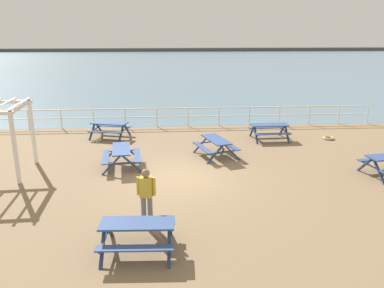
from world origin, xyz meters
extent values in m
cube|color=#846B4C|center=(0.00, 0.00, -0.10)|extent=(30.00, 24.00, 0.20)
cube|color=slate|center=(0.00, 52.75, 0.00)|extent=(142.00, 90.00, 0.01)
cube|color=#4C4C47|center=(0.00, 95.75, 0.00)|extent=(142.00, 6.00, 1.80)
cube|color=white|center=(0.00, 7.75, 1.05)|extent=(23.00, 0.06, 0.06)
cube|color=white|center=(0.00, 7.75, 0.58)|extent=(23.00, 0.05, 0.05)
cylinder|color=white|center=(-7.96, 7.75, 0.53)|extent=(0.07, 0.07, 1.05)
cylinder|color=white|center=(-6.19, 7.75, 0.53)|extent=(0.07, 0.07, 1.05)
cylinder|color=white|center=(-4.42, 7.75, 0.53)|extent=(0.07, 0.07, 1.05)
cylinder|color=white|center=(-2.65, 7.75, 0.53)|extent=(0.07, 0.07, 1.05)
cylinder|color=white|center=(-0.88, 7.75, 0.53)|extent=(0.07, 0.07, 1.05)
cylinder|color=white|center=(0.88, 7.75, 0.53)|extent=(0.07, 0.07, 1.05)
cylinder|color=white|center=(2.65, 7.75, 0.53)|extent=(0.07, 0.07, 1.05)
cylinder|color=white|center=(4.42, 7.75, 0.53)|extent=(0.07, 0.07, 1.05)
cylinder|color=white|center=(6.19, 7.75, 0.53)|extent=(0.07, 0.07, 1.05)
cylinder|color=white|center=(7.96, 7.75, 0.53)|extent=(0.07, 0.07, 1.05)
cylinder|color=white|center=(9.73, 7.75, 0.53)|extent=(0.07, 0.07, 1.05)
cylinder|color=white|center=(11.50, 7.75, 0.53)|extent=(0.07, 0.07, 1.05)
cube|color=#334C84|center=(1.76, 2.28, 0.75)|extent=(1.18, 1.92, 0.05)
cube|color=#334C84|center=(1.16, 2.11, 0.45)|extent=(0.76, 1.80, 0.04)
cube|color=#334C84|center=(2.35, 2.46, 0.45)|extent=(0.76, 1.80, 0.04)
cube|color=navy|center=(1.18, 2.92, 0.38)|extent=(0.78, 0.30, 0.79)
cube|color=navy|center=(1.90, 3.13, 0.38)|extent=(0.78, 0.30, 0.79)
cube|color=navy|center=(1.54, 3.03, 0.42)|extent=(1.46, 0.48, 0.04)
cube|color=navy|center=(1.62, 1.43, 0.38)|extent=(0.78, 0.30, 0.79)
cube|color=navy|center=(2.34, 1.64, 0.38)|extent=(0.78, 0.30, 0.79)
cube|color=navy|center=(1.98, 1.53, 0.42)|extent=(1.46, 0.48, 0.04)
cube|color=#334C84|center=(7.86, 0.12, 0.45)|extent=(1.82, 0.54, 0.04)
cube|color=navy|center=(7.13, -0.24, 0.38)|extent=(0.20, 0.80, 0.79)
cube|color=navy|center=(7.24, -0.99, 0.38)|extent=(0.20, 0.80, 0.79)
cube|color=navy|center=(7.19, -0.62, 0.42)|extent=(0.29, 1.49, 0.04)
cube|color=#334C84|center=(-2.17, 1.20, 0.75)|extent=(0.89, 1.87, 0.05)
cube|color=#334C84|center=(-2.79, 1.14, 0.45)|extent=(0.45, 1.82, 0.04)
cube|color=#334C84|center=(-1.56, 1.27, 0.45)|extent=(0.45, 1.82, 0.04)
cube|color=navy|center=(-2.63, 1.94, 0.38)|extent=(0.80, 0.17, 0.79)
cube|color=navy|center=(-1.89, 2.02, 0.38)|extent=(0.80, 0.17, 0.79)
cube|color=navy|center=(-2.26, 1.98, 0.42)|extent=(1.50, 0.22, 0.04)
cube|color=navy|center=(-2.46, 0.39, 0.38)|extent=(0.80, 0.17, 0.79)
cube|color=navy|center=(-1.72, 0.47, 0.38)|extent=(0.80, 0.17, 0.79)
cube|color=navy|center=(-2.09, 0.43, 0.42)|extent=(1.50, 0.22, 0.04)
cube|color=#334C84|center=(-1.13, -4.94, 0.75)|extent=(1.83, 0.78, 0.05)
cube|color=#334C84|center=(-1.11, -4.32, 0.45)|extent=(1.81, 0.34, 0.04)
cube|color=#334C84|center=(-1.16, -5.56, 0.45)|extent=(1.81, 0.34, 0.04)
cube|color=navy|center=(-0.34, -4.60, 0.38)|extent=(0.12, 0.80, 0.79)
cube|color=navy|center=(-0.37, -5.35, 0.38)|extent=(0.12, 0.80, 0.79)
cube|color=navy|center=(-0.36, -4.98, 0.42)|extent=(0.13, 1.50, 0.04)
cube|color=navy|center=(-1.90, -4.53, 0.38)|extent=(0.12, 0.80, 0.79)
cube|color=navy|center=(-1.93, -5.28, 0.38)|extent=(0.12, 0.80, 0.79)
cube|color=navy|center=(-1.91, -4.90, 0.42)|extent=(0.13, 1.50, 0.04)
cube|color=#334C84|center=(4.78, 4.72, 0.75)|extent=(1.81, 0.73, 0.05)
cube|color=#334C84|center=(4.76, 5.34, 0.45)|extent=(1.80, 0.29, 0.04)
cube|color=#334C84|center=(4.79, 4.10, 0.45)|extent=(1.80, 0.29, 0.04)
cube|color=navy|center=(5.55, 5.11, 0.38)|extent=(0.10, 0.79, 0.79)
cube|color=navy|center=(5.56, 4.36, 0.38)|extent=(0.10, 0.79, 0.79)
cube|color=navy|center=(5.55, 4.74, 0.42)|extent=(0.09, 1.50, 0.04)
cube|color=navy|center=(3.99, 5.08, 0.38)|extent=(0.10, 0.79, 0.79)
cube|color=navy|center=(4.00, 4.33, 0.38)|extent=(0.10, 0.79, 0.79)
cube|color=navy|center=(4.00, 4.71, 0.42)|extent=(0.09, 1.50, 0.04)
cube|color=#334C84|center=(-3.25, 5.68, 0.75)|extent=(1.92, 1.17, 0.05)
cube|color=#334C84|center=(-3.08, 6.28, 0.45)|extent=(1.80, 0.75, 0.04)
cube|color=#334C84|center=(-3.42, 5.08, 0.45)|extent=(1.80, 0.75, 0.04)
cube|color=navy|center=(-2.40, 5.82, 0.38)|extent=(0.30, 0.78, 0.79)
cube|color=navy|center=(-2.60, 5.10, 0.38)|extent=(0.30, 0.78, 0.79)
cube|color=navy|center=(-2.50, 5.46, 0.42)|extent=(0.47, 1.46, 0.04)
cube|color=navy|center=(-3.89, 6.26, 0.38)|extent=(0.30, 0.78, 0.79)
cube|color=navy|center=(-4.10, 5.54, 0.38)|extent=(0.30, 0.78, 0.79)
cube|color=navy|center=(-4.00, 5.90, 0.42)|extent=(0.47, 1.46, 0.04)
cylinder|color=slate|center=(-1.05, -3.63, 0.42)|extent=(0.14, 0.14, 0.85)
cylinder|color=slate|center=(-0.87, -3.66, 0.42)|extent=(0.14, 0.14, 0.85)
cube|color=gold|center=(-0.96, -3.64, 1.14)|extent=(0.37, 0.26, 0.58)
cylinder|color=gold|center=(-1.18, -3.61, 1.17)|extent=(0.09, 0.09, 0.52)
cylinder|color=gold|center=(-0.75, -3.67, 1.17)|extent=(0.09, 0.09, 0.52)
sphere|color=#9E7051|center=(-0.96, -3.64, 1.54)|extent=(0.23, 0.23, 0.23)
cube|color=white|center=(-5.76, 1.93, 1.25)|extent=(0.12, 0.12, 2.50)
cube|color=white|center=(-5.65, -0.27, 1.25)|extent=(0.12, 0.12, 2.50)
cube|color=white|center=(-5.71, 0.83, 2.56)|extent=(0.24, 2.44, 0.12)
cube|color=white|center=(-6.86, 1.88, 2.56)|extent=(2.44, 0.24, 0.12)
cube|color=white|center=(-6.26, 0.81, 2.68)|extent=(0.20, 2.56, 0.04)
cube|color=white|center=(-5.71, 0.83, 2.68)|extent=(0.20, 2.56, 0.04)
torus|color=tan|center=(7.79, 4.55, 0.06)|extent=(0.55, 0.55, 0.11)
camera|label=1|loc=(-0.40, -13.21, 5.20)|focal=35.31mm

